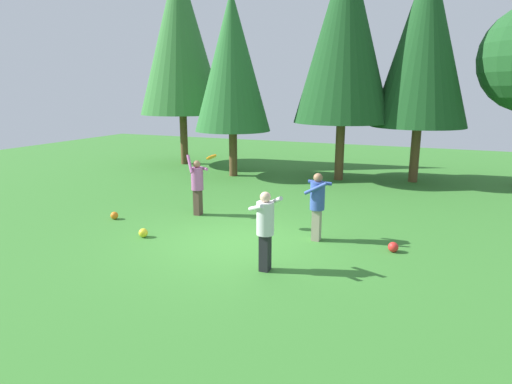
{
  "coord_description": "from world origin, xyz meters",
  "views": [
    {
      "loc": [
        4.16,
        -8.66,
        3.44
      ],
      "look_at": [
        0.2,
        0.71,
        1.05
      ],
      "focal_mm": 30.24,
      "sensor_mm": 36.0,
      "label": 1
    }
  ],
  "objects_px": {
    "person_thrower": "(197,183)",
    "tree_left": "(232,62)",
    "tree_right": "(424,41)",
    "tree_far_left": "(180,38)",
    "person_bystander": "(317,201)",
    "tree_center": "(345,34)",
    "ball_red": "(393,247)",
    "ball_yellow": "(143,233)",
    "frisbee": "(211,157)",
    "person_catcher": "(265,225)",
    "ball_orange": "(114,216)"
  },
  "relations": [
    {
      "from": "person_thrower",
      "to": "tree_left",
      "type": "height_order",
      "value": "tree_left"
    },
    {
      "from": "tree_left",
      "to": "tree_right",
      "type": "bearing_deg",
      "value": 12.97
    },
    {
      "from": "tree_far_left",
      "to": "person_bystander",
      "type": "bearing_deg",
      "value": -43.16
    },
    {
      "from": "tree_center",
      "to": "tree_left",
      "type": "height_order",
      "value": "tree_center"
    },
    {
      "from": "person_thrower",
      "to": "tree_center",
      "type": "relative_size",
      "value": 0.2
    },
    {
      "from": "ball_red",
      "to": "tree_left",
      "type": "distance_m",
      "value": 10.58
    },
    {
      "from": "person_thrower",
      "to": "tree_far_left",
      "type": "xyz_separation_m",
      "value": [
        -5.11,
        7.44,
        4.88
      ]
    },
    {
      "from": "person_thrower",
      "to": "ball_yellow",
      "type": "relative_size",
      "value": 7.88
    },
    {
      "from": "frisbee",
      "to": "tree_far_left",
      "type": "distance_m",
      "value": 10.98
    },
    {
      "from": "person_catcher",
      "to": "tree_left",
      "type": "bearing_deg",
      "value": -18.35
    },
    {
      "from": "ball_red",
      "to": "tree_far_left",
      "type": "distance_m",
      "value": 14.58
    },
    {
      "from": "person_thrower",
      "to": "tree_right",
      "type": "xyz_separation_m",
      "value": [
        5.34,
        7.25,
        4.27
      ]
    },
    {
      "from": "person_bystander",
      "to": "ball_orange",
      "type": "relative_size",
      "value": 7.77
    },
    {
      "from": "person_catcher",
      "to": "tree_center",
      "type": "xyz_separation_m",
      "value": [
        -0.61,
        9.45,
        4.57
      ]
    },
    {
      "from": "ball_red",
      "to": "ball_yellow",
      "type": "bearing_deg",
      "value": -166.77
    },
    {
      "from": "person_thrower",
      "to": "tree_left",
      "type": "relative_size",
      "value": 0.24
    },
    {
      "from": "ball_orange",
      "to": "tree_center",
      "type": "bearing_deg",
      "value": 60.22
    },
    {
      "from": "person_catcher",
      "to": "tree_center",
      "type": "relative_size",
      "value": 0.18
    },
    {
      "from": "ball_yellow",
      "to": "tree_far_left",
      "type": "relative_size",
      "value": 0.02
    },
    {
      "from": "person_catcher",
      "to": "tree_far_left",
      "type": "distance_m",
      "value": 14.12
    },
    {
      "from": "ball_orange",
      "to": "tree_center",
      "type": "relative_size",
      "value": 0.02
    },
    {
      "from": "ball_red",
      "to": "tree_center",
      "type": "xyz_separation_m",
      "value": [
        -2.83,
        7.44,
        5.4
      ]
    },
    {
      "from": "frisbee",
      "to": "ball_yellow",
      "type": "xyz_separation_m",
      "value": [
        -1.15,
        -1.38,
        -1.72
      ]
    },
    {
      "from": "person_bystander",
      "to": "tree_far_left",
      "type": "height_order",
      "value": "tree_far_left"
    },
    {
      "from": "person_catcher",
      "to": "person_bystander",
      "type": "height_order",
      "value": "person_bystander"
    },
    {
      "from": "tree_left",
      "to": "tree_far_left",
      "type": "bearing_deg",
      "value": 152.76
    },
    {
      "from": "ball_red",
      "to": "tree_far_left",
      "type": "height_order",
      "value": "tree_far_left"
    },
    {
      "from": "person_catcher",
      "to": "tree_far_left",
      "type": "height_order",
      "value": "tree_far_left"
    },
    {
      "from": "tree_far_left",
      "to": "person_catcher",
      "type": "bearing_deg",
      "value": -51.19
    },
    {
      "from": "person_thrower",
      "to": "person_bystander",
      "type": "height_order",
      "value": "person_thrower"
    },
    {
      "from": "frisbee",
      "to": "tree_far_left",
      "type": "height_order",
      "value": "tree_far_left"
    },
    {
      "from": "ball_orange",
      "to": "tree_far_left",
      "type": "distance_m",
      "value": 10.9
    },
    {
      "from": "person_thrower",
      "to": "ball_red",
      "type": "bearing_deg",
      "value": 32.57
    },
    {
      "from": "tree_far_left",
      "to": "ball_yellow",
      "type": "bearing_deg",
      "value": -63.18
    },
    {
      "from": "ball_yellow",
      "to": "frisbee",
      "type": "bearing_deg",
      "value": 50.15
    },
    {
      "from": "ball_yellow",
      "to": "tree_far_left",
      "type": "xyz_separation_m",
      "value": [
        -4.88,
        9.65,
        5.7
      ]
    },
    {
      "from": "ball_red",
      "to": "tree_left",
      "type": "xyz_separation_m",
      "value": [
        -7.04,
        6.53,
        4.44
      ]
    },
    {
      "from": "person_thrower",
      "to": "ball_red",
      "type": "height_order",
      "value": "person_thrower"
    },
    {
      "from": "tree_right",
      "to": "frisbee",
      "type": "bearing_deg",
      "value": -118.69
    },
    {
      "from": "frisbee",
      "to": "tree_left",
      "type": "distance_m",
      "value": 7.47
    },
    {
      "from": "tree_center",
      "to": "ball_orange",
      "type": "bearing_deg",
      "value": -119.78
    },
    {
      "from": "ball_orange",
      "to": "person_thrower",
      "type": "bearing_deg",
      "value": 34.03
    },
    {
      "from": "tree_far_left",
      "to": "tree_left",
      "type": "distance_m",
      "value": 4.11
    },
    {
      "from": "ball_red",
      "to": "tree_right",
      "type": "relative_size",
      "value": 0.03
    },
    {
      "from": "tree_right",
      "to": "ball_orange",
      "type": "bearing_deg",
      "value": -130.32
    },
    {
      "from": "person_catcher",
      "to": "tree_right",
      "type": "relative_size",
      "value": 0.19
    },
    {
      "from": "tree_center",
      "to": "person_thrower",
      "type": "bearing_deg",
      "value": -111.53
    },
    {
      "from": "frisbee",
      "to": "tree_right",
      "type": "distance_m",
      "value": 9.8
    },
    {
      "from": "person_thrower",
      "to": "ball_orange",
      "type": "relative_size",
      "value": 8.31
    },
    {
      "from": "ball_orange",
      "to": "tree_center",
      "type": "xyz_separation_m",
      "value": [
        4.49,
        7.85,
        5.41
      ]
    }
  ]
}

